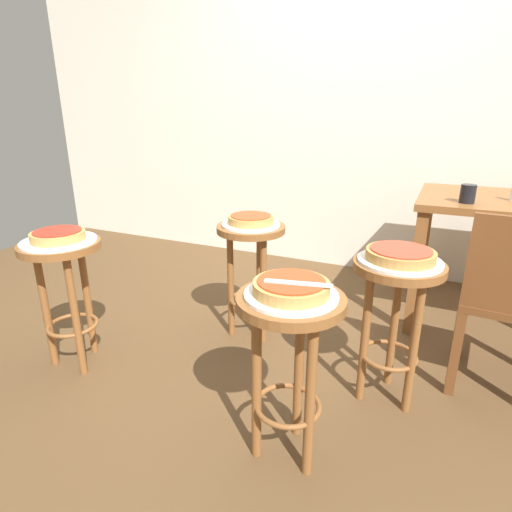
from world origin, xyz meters
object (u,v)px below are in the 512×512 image
Objects in this scene: stool_foreground at (290,342)px; pizza_middle at (58,235)px; stool_rear at (251,256)px; pizza_server_knife at (298,283)px; pizza_foreground at (291,287)px; pizza_rear at (251,219)px; stool_leftside at (395,301)px; serving_plate_leftside at (400,261)px; stool_middle at (65,276)px; serving_plate_foreground at (291,295)px; serving_plate_middle at (59,241)px; serving_plate_rear at (251,225)px; cup_near_edge at (468,194)px; pizza_leftside at (400,254)px.

stool_foreground is 2.69× the size of pizza_middle.
stool_rear is 2.95× the size of pizza_server_knife.
pizza_foreground is 1.05× the size of pizza_rear.
stool_leftside is 2.67× the size of pizza_rear.
stool_rear is at bearing 112.16° from pizza_server_knife.
pizza_server_knife is (-0.26, -0.52, 0.06)m from serving_plate_leftside.
pizza_middle is (-1.20, 0.11, 0.21)m from stool_foreground.
stool_middle is at bearing 174.53° from pizza_foreground.
pizza_foreground is 0.61m from stool_leftside.
pizza_foreground is at bearing 0.00° from serving_plate_foreground.
serving_plate_foreground and serving_plate_middle have the same top height.
stool_middle is at bearing 161.37° from pizza_server_knife.
serving_plate_rear is at bearing 161.41° from serving_plate_leftside.
pizza_rear is at bearing 123.69° from stool_foreground.
pizza_foreground is (0.00, 0.00, 0.21)m from stool_foreground.
stool_leftside is (0.29, 0.50, -0.18)m from serving_plate_foreground.
pizza_rear is (-0.00, 0.00, 0.21)m from stool_rear.
cup_near_edge is at bearing 25.80° from serving_plate_rear.
serving_plate_rear is (-0.51, 0.76, 0.00)m from serving_plate_foreground.
pizza_leftside is 0.84m from serving_plate_rear.
stool_rear is 1.20m from cup_near_edge.
pizza_foreground is 0.93× the size of pizza_leftside.
pizza_middle is 1.53m from pizza_leftside.
cup_near_edge is at bearing 72.76° from stool_leftside.
pizza_server_knife is (-0.49, -1.28, -0.11)m from cup_near_edge.
serving_plate_middle is 3.48× the size of cup_near_edge.
serving_plate_foreground is at bearing -120.05° from stool_leftside.
pizza_middle is 1.23m from pizza_server_knife.
cup_near_edge reaches higher than stool_foreground.
pizza_foreground is 0.94m from stool_rear.
stool_leftside is at bearing -177.32° from serving_plate_leftside.
stool_foreground is at bearing -56.31° from pizza_rear.
pizza_foreground is 1.20m from pizza_middle.
pizza_leftside is (1.48, 0.38, 0.00)m from pizza_middle.
stool_leftside is 0.21m from pizza_leftside.
pizza_rear is (-0.80, 0.27, 0.21)m from stool_leftside.
pizza_middle is at bearing 174.53° from serving_plate_foreground.
serving_plate_middle is 1.54m from stool_leftside.
serving_plate_middle is at bearing -146.27° from cup_near_edge.
pizza_server_knife reaches higher than serving_plate_middle.
pizza_leftside is 0.86m from stool_rear.
stool_foreground is at bearing -120.05° from pizza_leftside.
serving_plate_leftside and serving_plate_rear have the same top height.
cup_near_edge is (1.72, 1.15, 0.13)m from pizza_middle.
serving_plate_middle is 1.53m from pizza_leftside.
serving_plate_foreground is at bearing -120.05° from serving_plate_leftside.
cup_near_edge is (0.24, 0.77, 0.13)m from pizza_leftside.
pizza_middle is 0.94m from pizza_rear.
serving_plate_middle is 2.07m from cup_near_edge.
serving_plate_middle is at bearing 161.37° from pizza_server_knife.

